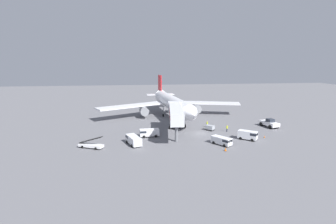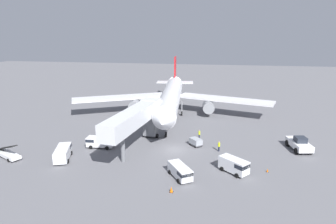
% 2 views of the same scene
% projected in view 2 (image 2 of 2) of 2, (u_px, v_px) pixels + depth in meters
% --- Properties ---
extents(ground_plane, '(300.00, 300.00, 0.00)m').
position_uv_depth(ground_plane, '(174.00, 150.00, 51.84)').
color(ground_plane, slate).
extents(airplane_at_gate, '(50.02, 47.06, 13.25)m').
position_uv_depth(airplane_at_gate, '(171.00, 96.00, 72.08)').
color(airplane_at_gate, silver).
rests_on(airplane_at_gate, ground).
extents(jet_bridge, '(5.67, 19.60, 7.54)m').
position_uv_depth(jet_bridge, '(137.00, 118.00, 50.94)').
color(jet_bridge, silver).
rests_on(jet_bridge, ground).
extents(pushback_tug, '(3.74, 6.27, 2.48)m').
position_uv_depth(pushback_tug, '(299.00, 144.00, 51.56)').
color(pushback_tug, white).
rests_on(pushback_tug, ground).
extents(belt_loader_truck, '(5.72, 3.91, 2.83)m').
position_uv_depth(belt_loader_truck, '(8.00, 154.00, 48.33)').
color(belt_loader_truck, white).
rests_on(belt_loader_truck, ground).
extents(service_van_mid_center, '(4.13, 4.92, 1.81)m').
position_uv_depth(service_van_mid_center, '(180.00, 171.00, 41.50)').
color(service_van_mid_center, white).
rests_on(service_van_mid_center, ground).
extents(service_van_rear_left, '(4.92, 2.44, 1.93)m').
position_uv_depth(service_van_rear_left, '(100.00, 142.00, 52.72)').
color(service_van_rear_left, white).
rests_on(service_van_rear_left, ground).
extents(service_van_near_left, '(4.57, 4.31, 2.17)m').
position_uv_depth(service_van_near_left, '(234.00, 165.00, 42.99)').
color(service_van_near_left, white).
rests_on(service_van_near_left, ground).
extents(service_van_mid_right, '(3.73, 5.86, 1.97)m').
position_uv_depth(service_van_mid_right, '(63.00, 152.00, 47.85)').
color(service_van_mid_right, white).
rests_on(service_van_mid_right, ground).
extents(baggage_cart_near_right, '(2.60, 2.67, 1.42)m').
position_uv_depth(baggage_cart_near_right, '(196.00, 142.00, 53.49)').
color(baggage_cart_near_right, '#38383D').
rests_on(baggage_cart_near_right, ground).
extents(ground_crew_worker_foreground, '(0.42, 0.42, 1.83)m').
position_uv_depth(ground_crew_worker_foreground, '(219.00, 146.00, 51.00)').
color(ground_crew_worker_foreground, '#1E2333').
rests_on(ground_crew_worker_foreground, ground).
extents(ground_crew_worker_midground, '(0.35, 0.35, 1.81)m').
position_uv_depth(ground_crew_worker_midground, '(199.00, 134.00, 57.01)').
color(ground_crew_worker_midground, '#1E2333').
rests_on(ground_crew_worker_midground, ground).
extents(safety_cone_alpha, '(0.33, 0.33, 0.51)m').
position_uv_depth(safety_cone_alpha, '(267.00, 170.00, 43.52)').
color(safety_cone_alpha, black).
rests_on(safety_cone_alpha, ground).
extents(safety_cone_bravo, '(0.50, 0.50, 0.76)m').
position_uv_depth(safety_cone_bravo, '(171.00, 189.00, 37.94)').
color(safety_cone_bravo, black).
rests_on(safety_cone_bravo, ground).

